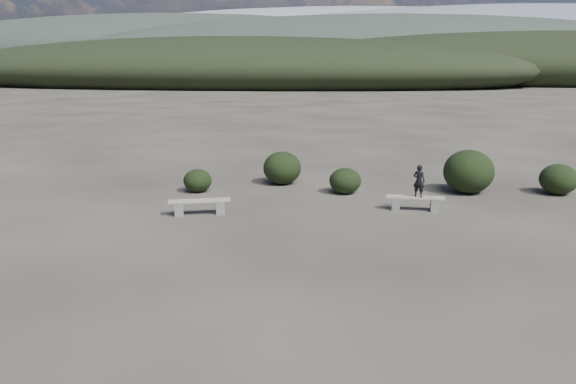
# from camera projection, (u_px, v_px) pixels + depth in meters

# --- Properties ---
(ground) EXTENTS (1200.00, 1200.00, 0.00)m
(ground) POSITION_uv_depth(u_px,v_px,m) (270.00, 280.00, 11.91)
(ground) COLOR #302C25
(ground) RESTS_ON ground
(bench_left) EXTENTS (1.88, 0.93, 0.46)m
(bench_left) POSITION_uv_depth(u_px,v_px,m) (200.00, 206.00, 16.86)
(bench_left) COLOR slate
(bench_left) RESTS_ON ground
(bench_right) EXTENTS (1.77, 0.40, 0.44)m
(bench_right) POSITION_uv_depth(u_px,v_px,m) (415.00, 202.00, 17.34)
(bench_right) COLOR slate
(bench_right) RESTS_ON ground
(seated_person) EXTENTS (0.43, 0.36, 1.00)m
(seated_person) POSITION_uv_depth(u_px,v_px,m) (419.00, 181.00, 17.18)
(seated_person) COLOR black
(seated_person) RESTS_ON bench_right
(shrub_a) EXTENTS (1.00, 1.00, 0.82)m
(shrub_a) POSITION_uv_depth(u_px,v_px,m) (198.00, 181.00, 19.78)
(shrub_a) COLOR black
(shrub_a) RESTS_ON ground
(shrub_b) EXTENTS (1.43, 1.43, 1.22)m
(shrub_b) POSITION_uv_depth(u_px,v_px,m) (282.00, 168.00, 21.01)
(shrub_b) COLOR black
(shrub_b) RESTS_ON ground
(shrub_c) EXTENTS (1.12, 1.12, 0.90)m
(shrub_c) POSITION_uv_depth(u_px,v_px,m) (345.00, 181.00, 19.55)
(shrub_c) COLOR black
(shrub_c) RESTS_ON ground
(shrub_d) EXTENTS (1.74, 1.74, 1.52)m
(shrub_d) POSITION_uv_depth(u_px,v_px,m) (469.00, 172.00, 19.56)
(shrub_d) COLOR black
(shrub_d) RESTS_ON ground
(shrub_e) EXTENTS (1.28, 1.28, 1.06)m
(shrub_e) POSITION_uv_depth(u_px,v_px,m) (559.00, 179.00, 19.40)
(shrub_e) COLOR black
(shrub_e) RESTS_ON ground
(mountain_ridges) EXTENTS (500.00, 400.00, 56.00)m
(mountain_ridges) POSITION_uv_depth(u_px,v_px,m) (358.00, 49.00, 336.95)
(mountain_ridges) COLOR black
(mountain_ridges) RESTS_ON ground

